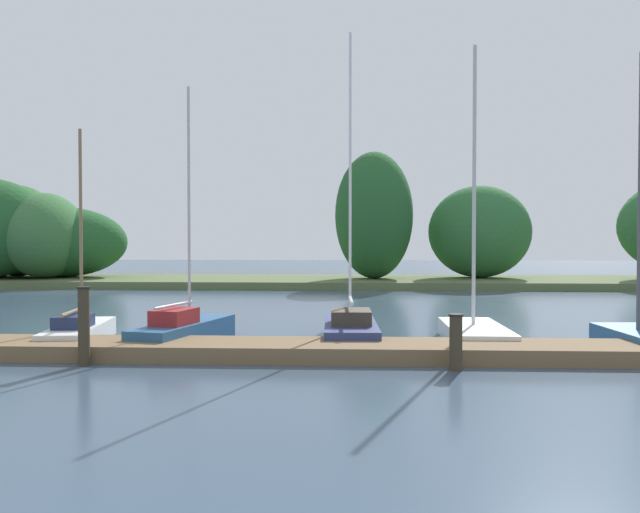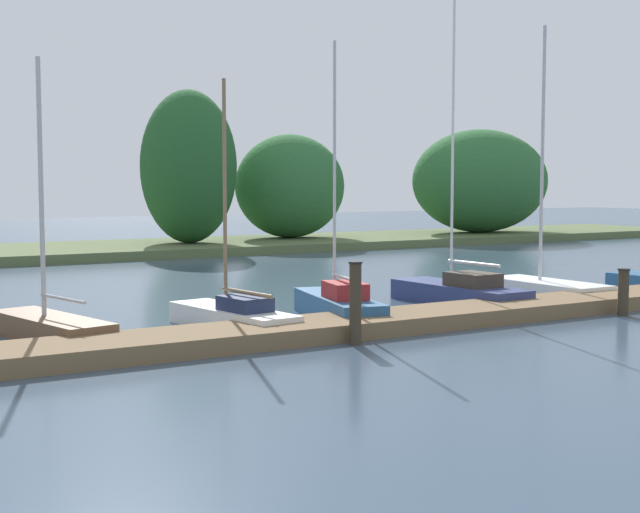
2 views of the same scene
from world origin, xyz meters
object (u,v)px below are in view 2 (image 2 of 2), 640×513
at_px(sailboat_5, 542,285).
at_px(sailboat_4, 456,291).
at_px(sailboat_2, 230,315).
at_px(sailboat_3, 337,304).
at_px(sailboat_1, 47,325).
at_px(mooring_piling_1, 355,303).
at_px(mooring_piling_2, 623,292).

bearing_deg(sailboat_5, sailboat_4, 90.01).
bearing_deg(sailboat_2, sailboat_3, -98.41).
height_order(sailboat_2, sailboat_3, sailboat_3).
xyz_separation_m(sailboat_1, mooring_piling_1, (5.02, -3.67, 0.51)).
height_order(sailboat_1, sailboat_3, sailboat_3).
bearing_deg(mooring_piling_1, sailboat_3, 64.07).
height_order(sailboat_1, sailboat_2, sailboat_1).
bearing_deg(mooring_piling_2, sailboat_1, 163.19).
distance_m(sailboat_5, mooring_piling_2, 3.75).
xyz_separation_m(sailboat_1, sailboat_5, (13.58, -0.19, 0.00)).
xyz_separation_m(sailboat_1, sailboat_3, (6.41, -0.79, 0.06)).
bearing_deg(sailboat_2, mooring_piling_2, -116.59).
xyz_separation_m(sailboat_3, sailboat_4, (4.06, 0.60, -0.01)).
distance_m(sailboat_2, mooring_piling_2, 9.38).
bearing_deg(sailboat_4, sailboat_1, 87.07).
bearing_deg(sailboat_5, sailboat_2, 93.22).
distance_m(sailboat_1, sailboat_5, 13.58).
xyz_separation_m(sailboat_1, sailboat_4, (10.47, -0.20, 0.05)).
relative_size(sailboat_2, mooring_piling_2, 4.77).
bearing_deg(sailboat_3, sailboat_5, -71.36).
bearing_deg(sailboat_2, sailboat_5, -94.36).
bearing_deg(sailboat_2, sailboat_1, 70.87).
height_order(sailboat_2, sailboat_4, sailboat_4).
bearing_deg(sailboat_4, mooring_piling_1, 120.61).
height_order(mooring_piling_1, mooring_piling_2, mooring_piling_1).
bearing_deg(sailboat_5, mooring_piling_1, 112.04).
relative_size(sailboat_2, sailboat_4, 0.68).
bearing_deg(mooring_piling_2, sailboat_5, 74.58).
xyz_separation_m(sailboat_4, sailboat_5, (3.11, 0.00, -0.05)).
distance_m(sailboat_4, mooring_piling_1, 6.48).
bearing_deg(sailboat_3, mooring_piling_2, -102.15).
height_order(sailboat_2, mooring_piling_1, sailboat_2).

